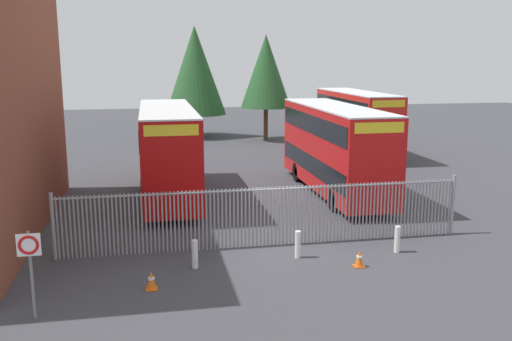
{
  "coord_description": "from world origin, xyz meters",
  "views": [
    {
      "loc": [
        -4.44,
        -18.86,
        6.76
      ],
      "look_at": [
        0.0,
        4.0,
        2.0
      ],
      "focal_mm": 38.74,
      "sensor_mm": 36.0,
      "label": 1
    }
  ],
  "objects_px": {
    "traffic_cone_mid_forecourt": "(151,280)",
    "speed_limit_sign_post": "(30,255)",
    "bollard_center_front": "(298,244)",
    "double_decker_bus_behind_fence_left": "(168,149)",
    "double_decker_bus_behind_fence_right": "(356,120)",
    "traffic_cone_by_gate": "(359,258)",
    "double_decker_bus_near_gate": "(335,146)",
    "bollard_near_right": "(397,239)",
    "bollard_near_left": "(195,254)"
  },
  "relations": [
    {
      "from": "traffic_cone_mid_forecourt",
      "to": "speed_limit_sign_post",
      "type": "xyz_separation_m",
      "value": [
        -3.05,
        -1.33,
        1.49
      ]
    },
    {
      "from": "bollard_center_front",
      "to": "speed_limit_sign_post",
      "type": "relative_size",
      "value": 0.4
    },
    {
      "from": "double_decker_bus_behind_fence_left",
      "to": "speed_limit_sign_post",
      "type": "height_order",
      "value": "double_decker_bus_behind_fence_left"
    },
    {
      "from": "double_decker_bus_behind_fence_right",
      "to": "speed_limit_sign_post",
      "type": "bearing_deg",
      "value": -127.7
    },
    {
      "from": "bollard_center_front",
      "to": "traffic_cone_by_gate",
      "type": "height_order",
      "value": "bollard_center_front"
    },
    {
      "from": "bollard_center_front",
      "to": "speed_limit_sign_post",
      "type": "bearing_deg",
      "value": -159.0
    },
    {
      "from": "bollard_center_front",
      "to": "speed_limit_sign_post",
      "type": "height_order",
      "value": "speed_limit_sign_post"
    },
    {
      "from": "double_decker_bus_behind_fence_right",
      "to": "speed_limit_sign_post",
      "type": "xyz_separation_m",
      "value": [
        -17.65,
        -22.84,
        -0.65
      ]
    },
    {
      "from": "double_decker_bus_near_gate",
      "to": "traffic_cone_mid_forecourt",
      "type": "xyz_separation_m",
      "value": [
        -9.22,
        -10.45,
        -2.13
      ]
    },
    {
      "from": "double_decker_bus_near_gate",
      "to": "speed_limit_sign_post",
      "type": "distance_m",
      "value": 17.02
    },
    {
      "from": "traffic_cone_by_gate",
      "to": "speed_limit_sign_post",
      "type": "height_order",
      "value": "speed_limit_sign_post"
    },
    {
      "from": "double_decker_bus_near_gate",
      "to": "speed_limit_sign_post",
      "type": "relative_size",
      "value": 4.5
    },
    {
      "from": "traffic_cone_by_gate",
      "to": "speed_limit_sign_post",
      "type": "distance_m",
      "value": 10.07
    },
    {
      "from": "double_decker_bus_behind_fence_left",
      "to": "double_decker_bus_behind_fence_right",
      "type": "distance_m",
      "value": 17.1
    },
    {
      "from": "double_decker_bus_behind_fence_right",
      "to": "traffic_cone_mid_forecourt",
      "type": "bearing_deg",
      "value": -124.18
    },
    {
      "from": "double_decker_bus_behind_fence_left",
      "to": "bollard_near_right",
      "type": "relative_size",
      "value": 11.38
    },
    {
      "from": "traffic_cone_mid_forecourt",
      "to": "speed_limit_sign_post",
      "type": "distance_m",
      "value": 3.64
    },
    {
      "from": "double_decker_bus_behind_fence_left",
      "to": "traffic_cone_mid_forecourt",
      "type": "xyz_separation_m",
      "value": [
        -0.95,
        -11.22,
        -2.13
      ]
    },
    {
      "from": "traffic_cone_mid_forecourt",
      "to": "bollard_center_front",
      "type": "bearing_deg",
      "value": 19.34
    },
    {
      "from": "traffic_cone_by_gate",
      "to": "traffic_cone_mid_forecourt",
      "type": "xyz_separation_m",
      "value": [
        -6.74,
        -0.54,
        0.0
      ]
    },
    {
      "from": "bollard_near_left",
      "to": "bollard_center_front",
      "type": "xyz_separation_m",
      "value": [
        3.55,
        0.28,
        0.0
      ]
    },
    {
      "from": "double_decker_bus_near_gate",
      "to": "speed_limit_sign_post",
      "type": "bearing_deg",
      "value": -136.16
    },
    {
      "from": "bollard_near_left",
      "to": "speed_limit_sign_post",
      "type": "xyz_separation_m",
      "value": [
        -4.46,
        -2.8,
        1.3
      ]
    },
    {
      "from": "traffic_cone_by_gate",
      "to": "speed_limit_sign_post",
      "type": "bearing_deg",
      "value": -169.18
    },
    {
      "from": "double_decker_bus_behind_fence_left",
      "to": "bollard_near_right",
      "type": "bearing_deg",
      "value": -51.58
    },
    {
      "from": "bollard_center_front",
      "to": "traffic_cone_by_gate",
      "type": "xyz_separation_m",
      "value": [
        1.77,
        -1.21,
        -0.19
      ]
    },
    {
      "from": "double_decker_bus_near_gate",
      "to": "traffic_cone_by_gate",
      "type": "height_order",
      "value": "double_decker_bus_near_gate"
    },
    {
      "from": "double_decker_bus_behind_fence_right",
      "to": "traffic_cone_by_gate",
      "type": "distance_m",
      "value": 22.49
    },
    {
      "from": "bollard_near_left",
      "to": "bollard_near_right",
      "type": "xyz_separation_m",
      "value": [
        7.15,
        0.15,
        0.0
      ]
    },
    {
      "from": "bollard_near_right",
      "to": "speed_limit_sign_post",
      "type": "bearing_deg",
      "value": -165.78
    },
    {
      "from": "double_decker_bus_near_gate",
      "to": "traffic_cone_by_gate",
      "type": "relative_size",
      "value": 18.32
    },
    {
      "from": "bollard_near_left",
      "to": "bollard_near_right",
      "type": "height_order",
      "value": "same"
    },
    {
      "from": "bollard_near_right",
      "to": "traffic_cone_mid_forecourt",
      "type": "height_order",
      "value": "bollard_near_right"
    },
    {
      "from": "double_decker_bus_behind_fence_left",
      "to": "speed_limit_sign_post",
      "type": "relative_size",
      "value": 4.5
    },
    {
      "from": "double_decker_bus_behind_fence_left",
      "to": "traffic_cone_by_gate",
      "type": "bearing_deg",
      "value": -61.54
    },
    {
      "from": "bollard_near_left",
      "to": "bollard_center_front",
      "type": "height_order",
      "value": "same"
    },
    {
      "from": "traffic_cone_mid_forecourt",
      "to": "bollard_near_left",
      "type": "bearing_deg",
      "value": 45.97
    },
    {
      "from": "bollard_center_front",
      "to": "bollard_near_right",
      "type": "relative_size",
      "value": 1.0
    },
    {
      "from": "bollard_near_right",
      "to": "double_decker_bus_behind_fence_left",
      "type": "bearing_deg",
      "value": 128.42
    },
    {
      "from": "traffic_cone_mid_forecourt",
      "to": "bollard_near_right",
      "type": "bearing_deg",
      "value": 10.65
    },
    {
      "from": "double_decker_bus_near_gate",
      "to": "traffic_cone_by_gate",
      "type": "xyz_separation_m",
      "value": [
        -2.49,
        -9.91,
        -2.13
      ]
    },
    {
      "from": "speed_limit_sign_post",
      "to": "bollard_center_front",
      "type": "bearing_deg",
      "value": 21.0
    },
    {
      "from": "double_decker_bus_behind_fence_right",
      "to": "bollard_near_left",
      "type": "bearing_deg",
      "value": -123.35
    },
    {
      "from": "bollard_near_right",
      "to": "traffic_cone_mid_forecourt",
      "type": "xyz_separation_m",
      "value": [
        -8.57,
        -1.61,
        -0.19
      ]
    },
    {
      "from": "double_decker_bus_near_gate",
      "to": "double_decker_bus_behind_fence_left",
      "type": "distance_m",
      "value": 8.31
    },
    {
      "from": "double_decker_bus_near_gate",
      "to": "bollard_near_left",
      "type": "bearing_deg",
      "value": -130.98
    },
    {
      "from": "double_decker_bus_near_gate",
      "to": "speed_limit_sign_post",
      "type": "height_order",
      "value": "double_decker_bus_near_gate"
    },
    {
      "from": "bollard_center_front",
      "to": "traffic_cone_by_gate",
      "type": "distance_m",
      "value": 2.15
    },
    {
      "from": "bollard_near_left",
      "to": "bollard_near_right",
      "type": "relative_size",
      "value": 1.0
    },
    {
      "from": "double_decker_bus_behind_fence_left",
      "to": "speed_limit_sign_post",
      "type": "distance_m",
      "value": 13.19
    }
  ]
}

